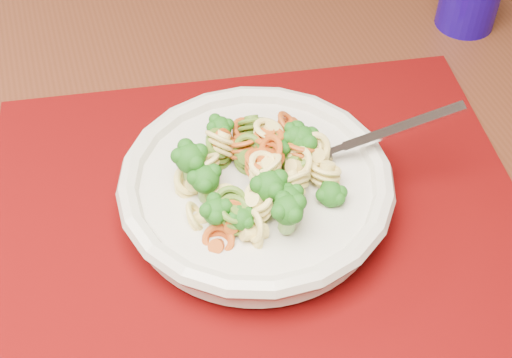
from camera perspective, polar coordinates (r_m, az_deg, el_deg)
name	(u,v)px	position (r m, az deg, el deg)	size (l,w,h in m)	color
dining_table	(208,214)	(0.80, -3.87, -2.80)	(1.44, 1.03, 0.77)	#482314
placemat	(258,211)	(0.65, 0.18, -2.60)	(0.49, 0.38, 0.00)	#4C0403
pasta_bowl	(256,187)	(0.63, 0.00, -0.68)	(0.25, 0.25, 0.05)	beige
pasta_broccoli_heap	(256,174)	(0.62, 0.00, 0.37)	(0.21, 0.21, 0.06)	#EFD476
fork	(317,157)	(0.64, 4.94, 1.80)	(0.19, 0.02, 0.01)	silver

